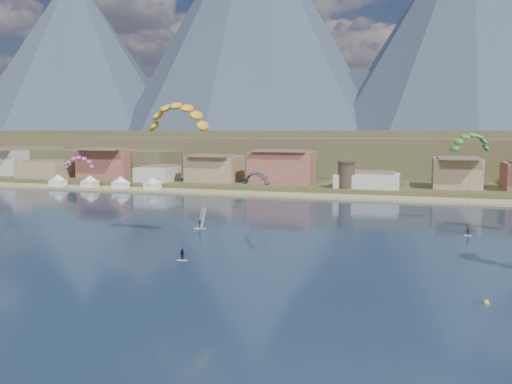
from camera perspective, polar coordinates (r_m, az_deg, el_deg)
ground at (r=59.74m, az=-9.03°, el=-13.09°), size 2400.00×2400.00×0.00m
beach at (r=159.74m, az=7.60°, el=-0.49°), size 2200.00×12.00×0.90m
land at (r=611.40m, az=14.32°, el=4.64°), size 2200.00×900.00×4.00m
foothills at (r=283.27m, az=16.17°, el=4.23°), size 940.00×210.00×18.00m
mountain_ridge at (r=884.72m, az=14.36°, el=14.99°), size 2060.00×480.00×400.00m
town at (r=184.66m, az=-3.93°, el=2.94°), size 400.00×24.00×12.00m
watchtower at (r=166.31m, az=9.77°, el=1.88°), size 5.82×5.82×8.60m
beach_tents at (r=186.96m, az=-16.14°, el=1.42°), size 43.40×6.40×5.00m
kitesurfer_yellow at (r=94.95m, az=-8.47°, el=8.51°), size 12.77×15.40×27.40m
kitesurfer_green at (r=119.12m, az=22.26°, el=5.25°), size 9.49×15.93×21.57m
distant_kite_pink at (r=148.65m, az=-18.66°, el=3.28°), size 8.55×7.17×15.18m
distant_kite_dark at (r=131.21m, az=0.08°, el=1.75°), size 7.79×6.23×12.14m
windsurfer at (r=108.62m, az=-6.01°, el=-3.26°), size 2.52×2.75×4.38m
buoy at (r=68.22m, az=23.74°, el=-10.95°), size 0.67×0.67×0.67m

